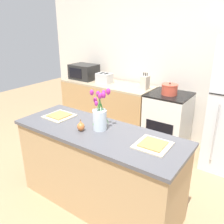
% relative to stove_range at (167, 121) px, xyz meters
% --- Properties ---
extents(ground_plane, '(10.00, 10.00, 0.00)m').
position_rel_stove_range_xyz_m(ground_plane, '(-0.10, -1.60, -0.45)').
color(ground_plane, '#997A56').
extents(back_wall, '(5.20, 0.08, 2.70)m').
position_rel_stove_range_xyz_m(back_wall, '(-0.10, 0.40, 0.90)').
color(back_wall, silver).
rests_on(back_wall, ground_plane).
extents(kitchen_island, '(1.80, 0.66, 0.89)m').
position_rel_stove_range_xyz_m(kitchen_island, '(-0.10, -1.60, -0.00)').
color(kitchen_island, tan).
rests_on(kitchen_island, ground_plane).
extents(back_counter, '(1.68, 0.60, 0.89)m').
position_rel_stove_range_xyz_m(back_counter, '(-1.16, 0.00, 0.00)').
color(back_counter, tan).
rests_on(back_counter, ground_plane).
extents(stove_range, '(0.60, 0.61, 0.89)m').
position_rel_stove_range_xyz_m(stove_range, '(0.00, 0.00, 0.00)').
color(stove_range, silver).
rests_on(stove_range, ground_plane).
extents(flower_vase, '(0.15, 0.17, 0.43)m').
position_rel_stove_range_xyz_m(flower_vase, '(-0.10, -1.56, 0.59)').
color(flower_vase, silver).
rests_on(flower_vase, kitchen_island).
extents(pear_figurine, '(0.07, 0.07, 0.12)m').
position_rel_stove_range_xyz_m(pear_figurine, '(-0.23, -1.69, 0.49)').
color(pear_figurine, '#C66B33').
rests_on(pear_figurine, kitchen_island).
extents(plate_setting_left, '(0.30, 0.30, 0.02)m').
position_rel_stove_range_xyz_m(plate_setting_left, '(-0.69, -1.56, 0.45)').
color(plate_setting_left, beige).
rests_on(plate_setting_left, kitchen_island).
extents(plate_setting_right, '(0.30, 0.30, 0.02)m').
position_rel_stove_range_xyz_m(plate_setting_right, '(0.49, -1.56, 0.45)').
color(plate_setting_right, beige).
rests_on(plate_setting_right, kitchen_island).
extents(toaster, '(0.28, 0.18, 0.17)m').
position_rel_stove_range_xyz_m(toaster, '(-1.19, -0.03, 0.53)').
color(toaster, '#B7BABC').
rests_on(toaster, back_counter).
extents(cooking_pot, '(0.24, 0.24, 0.18)m').
position_rel_stove_range_xyz_m(cooking_pot, '(0.00, -0.03, 0.52)').
color(cooking_pot, '#CC4C38').
rests_on(cooking_pot, stove_range).
extents(microwave, '(0.48, 0.37, 0.27)m').
position_rel_stove_range_xyz_m(microwave, '(-1.69, -0.00, 0.58)').
color(microwave, black).
rests_on(microwave, back_counter).
extents(knife_block, '(0.10, 0.14, 0.27)m').
position_rel_stove_range_xyz_m(knife_block, '(-0.41, -0.01, 0.56)').
color(knife_block, beige).
rests_on(knife_block, back_counter).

